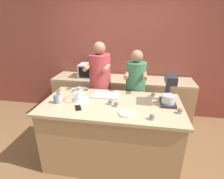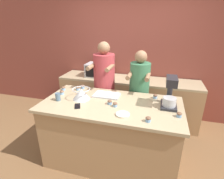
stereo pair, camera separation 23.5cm
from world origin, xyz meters
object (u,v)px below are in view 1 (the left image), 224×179
object	(u,v)px
person_right	(135,94)
cupcake_8	(153,94)
cupcake_0	(116,104)
cupcake_9	(59,95)
baking_tray	(105,95)
cupcake_6	(152,117)
cupcake_7	(110,102)
cupcake_4	(167,94)
stand_mixer	(169,92)
small_plate	(126,114)
cupcake_1	(59,90)
person_left	(100,89)
cupcake_3	(74,90)
cupcake_5	(180,111)
cell_phone	(78,108)
microwave_oven	(92,71)
cupcake_2	(79,88)
drinking_glass	(56,99)
mixing_bowl	(80,95)

from	to	relation	value
person_right	cupcake_8	bearing A→B (deg)	-50.27
cupcake_0	cupcake_9	world-z (taller)	same
baking_tray	cupcake_6	distance (m)	0.85
person_right	cupcake_7	distance (m)	0.77
cupcake_4	cupcake_6	size ratio (longest dim) A/B	1.00
stand_mixer	small_plate	size ratio (longest dim) A/B	2.36
person_right	cupcake_6	bearing A→B (deg)	-76.91
stand_mixer	cupcake_1	world-z (taller)	stand_mixer
cupcake_6	cupcake_7	size ratio (longest dim) A/B	1.00
stand_mixer	cupcake_4	bearing A→B (deg)	84.40
person_left	cupcake_3	size ratio (longest dim) A/B	27.03
stand_mixer	small_plate	distance (m)	0.67
cupcake_1	cupcake_9	size ratio (longest dim) A/B	1.00
cupcake_5	stand_mixer	bearing A→B (deg)	114.56
cell_phone	cupcake_4	world-z (taller)	cupcake_4
microwave_oven	cupcake_8	xyz separation A→B (m)	(1.19, -0.92, -0.05)
cell_phone	cupcake_0	distance (m)	0.49
person_left	cupcake_8	distance (m)	0.95
person_left	cupcake_1	distance (m)	0.70
stand_mixer	cupcake_2	size ratio (longest dim) A/B	6.47
cell_phone	cupcake_8	size ratio (longest dim) A/B	2.56
person_left	cupcake_0	size ratio (longest dim) A/B	27.03
cupcake_7	cupcake_9	xyz separation A→B (m)	(-0.79, 0.12, 0.00)
microwave_oven	cupcake_3	xyz separation A→B (m)	(-0.02, -0.94, -0.05)
person_right	cupcake_3	distance (m)	1.01
drinking_glass	cupcake_1	world-z (taller)	drinking_glass
cupcake_4	cupcake_2	bearing A→B (deg)	179.38
stand_mixer	cupcake_5	distance (m)	0.31
cupcake_5	drinking_glass	bearing A→B (deg)	179.43
mixing_bowl	microwave_oven	size ratio (longest dim) A/B	0.50
mixing_bowl	cupcake_0	world-z (taller)	mixing_bowl
cupcake_3	cupcake_9	distance (m)	0.27
person_left	cupcake_2	world-z (taller)	person_left
mixing_bowl	cupcake_3	world-z (taller)	mixing_bowl
cupcake_5	person_right	bearing A→B (deg)	125.63
cupcake_3	cupcake_9	size ratio (longest dim) A/B	1.00
cupcake_4	cupcake_9	size ratio (longest dim) A/B	1.00
stand_mixer	cupcake_6	size ratio (longest dim) A/B	6.47
cupcake_3	cupcake_6	xyz separation A→B (m)	(1.17, -0.64, 0.00)
drinking_glass	cupcake_2	distance (m)	0.53
baking_tray	cupcake_1	size ratio (longest dim) A/B	6.16
mixing_bowl	cupcake_4	distance (m)	1.27
cupcake_9	person_right	bearing A→B (deg)	27.57
microwave_oven	cupcake_8	world-z (taller)	microwave_oven
stand_mixer	cupcake_0	distance (m)	0.71
baking_tray	cell_phone	xyz separation A→B (m)	(-0.27, -0.43, -0.01)
person_right	small_plate	xyz separation A→B (m)	(-0.07, -0.93, 0.14)
cell_phone	cupcake_1	xyz separation A→B (m)	(-0.47, 0.46, 0.03)
cupcake_4	cupcake_8	size ratio (longest dim) A/B	1.00
baking_tray	cupcake_3	distance (m)	0.52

